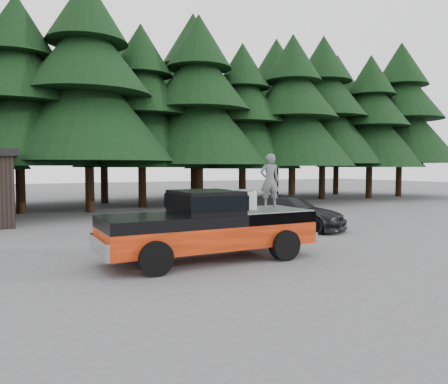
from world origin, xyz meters
name	(u,v)px	position (x,y,z in m)	size (l,w,h in m)	color
ground	(224,258)	(0.00, 0.00, 0.00)	(120.00, 120.00, 0.00)	#505052
pickup_truck	(208,236)	(-0.53, -0.09, 0.67)	(6.00, 2.04, 1.33)	red
truck_cab	(205,201)	(-0.63, -0.09, 1.62)	(1.66, 1.90, 0.59)	black
air_compressor	(242,202)	(0.37, -0.34, 1.59)	(0.77, 0.64, 0.53)	white
man_on_bed	(270,181)	(1.68, 0.26, 2.14)	(0.59, 0.39, 1.63)	#525659
parked_car	(288,212)	(4.97, 3.84, 0.69)	(1.94, 4.78, 1.39)	black
treeline	(103,84)	(0.42, 17.20, 7.72)	(60.15, 16.05, 17.50)	black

